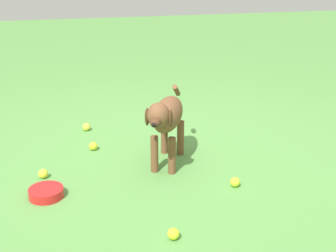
% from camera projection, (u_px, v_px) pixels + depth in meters
% --- Properties ---
extents(ground, '(14.00, 14.00, 0.00)m').
position_uv_depth(ground, '(165.00, 168.00, 3.44)').
color(ground, '#548C42').
extents(dog, '(0.41, 0.76, 0.56)m').
position_uv_depth(dog, '(167.00, 118.00, 3.35)').
color(dog, brown).
rests_on(dog, ground).
extents(tennis_ball_0, '(0.07, 0.07, 0.07)m').
position_uv_depth(tennis_ball_0, '(235.00, 182.00, 3.17)').
color(tennis_ball_0, '#C5E32E').
rests_on(tennis_ball_0, ground).
extents(tennis_ball_1, '(0.07, 0.07, 0.07)m').
position_uv_depth(tennis_ball_1, '(173.00, 234.00, 2.62)').
color(tennis_ball_1, '#CBE028').
rests_on(tennis_ball_1, ground).
extents(tennis_ball_2, '(0.07, 0.07, 0.07)m').
position_uv_depth(tennis_ball_2, '(86.00, 127.00, 4.09)').
color(tennis_ball_2, '#D5D13C').
rests_on(tennis_ball_2, ground).
extents(tennis_ball_3, '(0.07, 0.07, 0.07)m').
position_uv_depth(tennis_ball_3, '(93.00, 146.00, 3.72)').
color(tennis_ball_3, yellow).
rests_on(tennis_ball_3, ground).
extents(tennis_ball_4, '(0.07, 0.07, 0.07)m').
position_uv_depth(tennis_ball_4, '(43.00, 174.00, 3.28)').
color(tennis_ball_4, yellow).
rests_on(tennis_ball_4, ground).
extents(water_bowl, '(0.22, 0.22, 0.06)m').
position_uv_depth(water_bowl, '(46.00, 193.00, 3.05)').
color(water_bowl, red).
rests_on(water_bowl, ground).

